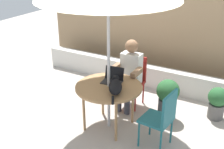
{
  "coord_description": "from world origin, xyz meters",
  "views": [
    {
      "loc": [
        1.95,
        -3.37,
        2.66
      ],
      "look_at": [
        0.0,
        0.1,
        0.86
      ],
      "focal_mm": 46.69,
      "sensor_mm": 36.0,
      "label": 1
    }
  ],
  "objects": [
    {
      "name": "person_seated",
      "position": [
        0.0,
        0.71,
        0.69
      ],
      "size": [
        0.48,
        0.48,
        1.22
      ],
      "color": "white",
      "rests_on": "ground"
    },
    {
      "name": "patio_table",
      "position": [
        0.0,
        0.0,
        0.65
      ],
      "size": [
        1.01,
        1.01,
        0.71
      ],
      "color": "#9E754C",
      "rests_on": "ground"
    },
    {
      "name": "cat",
      "position": [
        0.17,
        -0.1,
        0.79
      ],
      "size": [
        0.35,
        0.61,
        0.17
      ],
      "color": "black",
      "rests_on": "patio_table"
    },
    {
      "name": "ground_plane",
      "position": [
        0.0,
        0.0,
        0.0
      ],
      "size": [
        14.0,
        14.0,
        0.0
      ],
      "primitive_type": "plane",
      "color": "#ADA399"
    },
    {
      "name": "chair_empty",
      "position": [
        0.89,
        -0.09,
        0.52
      ],
      "size": [
        0.44,
        0.44,
        0.88
      ],
      "color": "#1E606B",
      "rests_on": "ground"
    },
    {
      "name": "fence_back",
      "position": [
        0.0,
        2.18,
        0.94
      ],
      "size": [
        5.37,
        0.08,
        1.88
      ],
      "primitive_type": "cube",
      "color": "#937756",
      "rests_on": "ground"
    },
    {
      "name": "potted_plant_near_fence",
      "position": [
        0.7,
        0.69,
        0.38
      ],
      "size": [
        0.37,
        0.37,
        0.68
      ],
      "color": "#33383D",
      "rests_on": "ground"
    },
    {
      "name": "chair_occupied",
      "position": [
        0.0,
        0.86,
        0.52
      ],
      "size": [
        0.4,
        0.4,
        0.88
      ],
      "color": "maroon",
      "rests_on": "ground"
    },
    {
      "name": "potted_plant_by_chair",
      "position": [
        1.42,
        1.08,
        0.3
      ],
      "size": [
        0.32,
        0.32,
        0.55
      ],
      "color": "#595654",
      "rests_on": "ground"
    },
    {
      "name": "laptop",
      "position": [
        -0.03,
        0.18,
        0.77
      ],
      "size": [
        0.33,
        0.29,
        0.21
      ],
      "color": "black",
      "rests_on": "patio_table"
    },
    {
      "name": "planter_wall_low",
      "position": [
        0.0,
        1.62,
        0.22
      ],
      "size": [
        4.83,
        0.2,
        0.44
      ],
      "primitive_type": "cube",
      "color": "beige",
      "rests_on": "ground"
    }
  ]
}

